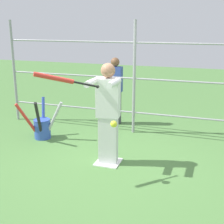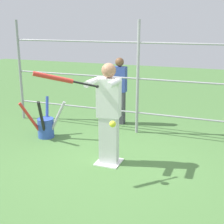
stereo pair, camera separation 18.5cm
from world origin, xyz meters
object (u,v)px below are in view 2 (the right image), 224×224
Objects in this scene: baseball_bat_swinging at (59,79)px; bystander_behind_fence at (119,90)px; softball_in_flight at (113,124)px; batter at (108,111)px; bat_bucket at (46,126)px.

baseball_bat_swinging is 0.48× the size of bystander_behind_fence.
baseball_bat_swinging reaches higher than softball_in_flight.
softball_in_flight is 0.06× the size of bystander_behind_fence.
softball_in_flight is 2.77m from bystander_behind_fence.
baseball_bat_swinging is 7.60× the size of softball_in_flight.
batter is 1.10× the size of bystander_behind_fence.
bat_bucket is at bearing -49.57° from baseball_bat_swinging.
batter is 1.95× the size of bat_bucket.
softball_in_flight is at bearing 147.51° from bat_bucket.
batter is 1.08m from baseball_bat_swinging.
bat_bucket is at bearing 52.31° from bystander_behind_fence.
baseball_bat_swinging is 0.97m from softball_in_flight.
softball_in_flight is 2.38m from bat_bucket.
bystander_behind_fence is (0.56, -2.07, -0.11)m from batter.
baseball_bat_swinging reaches higher than bat_bucket.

